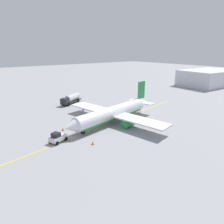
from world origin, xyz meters
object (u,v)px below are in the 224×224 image
Objects in this scene: airplane at (113,113)px; refueling_worker at (83,108)px; safety_cone_nose at (63,129)px; safety_cone_wingtip at (93,143)px; fuel_tanker at (71,99)px; pushback_tug at (58,137)px.

airplane reaches higher than refueling_worker.
airplane is 44.47× the size of safety_cone_nose.
refueling_worker is at bearing -87.50° from airplane.
fuel_tanker is at bearing -110.16° from safety_cone_wingtip.
airplane is at bearing 89.01° from fuel_tanker.
airplane reaches higher than safety_cone_wingtip.
refueling_worker is 2.42× the size of safety_cone_nose.
safety_cone_wingtip is at bearing 69.84° from fuel_tanker.
pushback_tug is at bearing 7.56° from airplane.
refueling_worker is at bearing -116.12° from safety_cone_wingtip.
safety_cone_nose is at bearing -12.54° from airplane.
fuel_tanker is 34.95m from safety_cone_wingtip.
safety_cone_nose is at bearing 42.85° from refueling_worker.
airplane is 45.53× the size of safety_cone_wingtip.
pushback_tug is at bearing 57.74° from fuel_tanker.
fuel_tanker is 5.79× the size of refueling_worker.
fuel_tanker is at bearing -90.99° from airplane.
pushback_tug is (16.71, 2.22, -1.55)m from airplane.
airplane is 13.65m from safety_cone_nose.
pushback_tug is at bearing 55.29° from safety_cone_nose.
pushback_tug is 6.29m from safety_cone_nose.
safety_cone_wingtip is (-5.10, 5.63, -0.66)m from pushback_tug.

